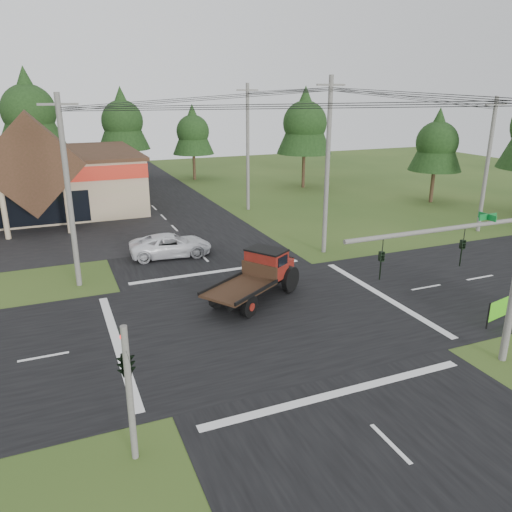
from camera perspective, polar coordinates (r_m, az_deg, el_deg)
ground at (r=24.61m, az=0.86°, el=-7.02°), size 120.00×120.00×0.00m
road_ns at (r=24.61m, az=0.86°, el=-7.00°), size 12.00×120.00×0.02m
road_ew at (r=24.61m, az=0.86°, el=-7.00°), size 120.00×12.00×0.02m
traffic_signal_mast at (r=20.50m, az=24.89°, el=-0.80°), size 8.12×0.24×7.00m
traffic_signal_corner at (r=14.89m, az=-14.75°, el=-10.49°), size 0.53×2.48×4.40m
utility_pole_nw at (r=28.85m, az=-20.65°, el=6.88°), size 2.00×0.30×10.50m
utility_pole_ne at (r=33.36m, az=8.16°, el=10.15°), size 2.00×0.30×11.50m
utility_pole_far at (r=42.29m, az=24.92°, el=9.48°), size 2.00×0.30×10.20m
utility_pole_n at (r=45.87m, az=-0.95°, el=12.35°), size 2.00×0.30×11.20m
tree_row_c at (r=61.40m, az=-24.60°, el=15.08°), size 7.28×7.28×13.13m
tree_row_d at (r=63.08m, az=-15.06°, el=14.89°), size 6.16×6.16×11.11m
tree_row_e at (r=62.85m, az=-7.24°, el=14.11°), size 5.04×5.04×9.09m
tree_side_ne at (r=57.20m, az=5.61°, el=15.11°), size 6.16×6.16×11.11m
tree_side_e_near at (r=52.07m, az=20.01°, el=12.33°), size 5.04×5.04×9.09m
antique_flatbed_truck at (r=26.03m, az=-0.29°, el=-2.49°), size 6.42×5.30×2.56m
roadside_banner at (r=27.10m, az=27.07°, el=-5.16°), size 3.82×0.95×1.33m
white_pickup at (r=33.77m, az=-9.72°, el=1.23°), size 5.60×2.97×1.50m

